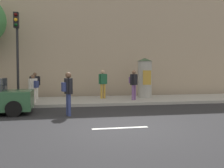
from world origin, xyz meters
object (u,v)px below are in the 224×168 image
object	(u,v)px
traffic_light	(17,43)
pedestrian_in_red_top	(33,86)
pedestrian_with_backpack	(134,82)
pedestrian_in_dark_shirt	(103,82)
poster_column	(145,77)
pedestrian_near_pole	(68,90)
pedestrian_in_light_jacket	(35,83)

from	to	relation	value
traffic_light	pedestrian_in_red_top	xyz separation A→B (m)	(0.67, 0.59, -2.13)
pedestrian_with_backpack	pedestrian_in_dark_shirt	world-z (taller)	pedestrian_in_dark_shirt
poster_column	pedestrian_near_pole	distance (m)	7.11
pedestrian_in_dark_shirt	pedestrian_in_red_top	bearing A→B (deg)	-158.22
pedestrian_in_red_top	pedestrian_in_light_jacket	bearing A→B (deg)	94.60
pedestrian_in_red_top	pedestrian_in_dark_shirt	world-z (taller)	pedestrian_in_dark_shirt
poster_column	pedestrian_in_red_top	distance (m)	6.91
pedestrian_in_red_top	pedestrian_with_backpack	size ratio (longest dim) A/B	0.86
pedestrian_in_dark_shirt	poster_column	bearing A→B (deg)	5.51
traffic_light	pedestrian_with_backpack	distance (m)	6.58
pedestrian_in_dark_shirt	pedestrian_in_light_jacket	size ratio (longest dim) A/B	1.10
pedestrian_in_light_jacket	traffic_light	bearing A→B (deg)	-100.54
pedestrian_near_pole	pedestrian_in_red_top	bearing A→B (deg)	117.69
poster_column	pedestrian_in_red_top	xyz separation A→B (m)	(-6.65, -1.82, -0.39)
poster_column	pedestrian_near_pole	bearing A→B (deg)	-133.98
traffic_light	pedestrian_in_light_jacket	world-z (taller)	traffic_light
pedestrian_near_pole	pedestrian_in_dark_shirt	bearing A→B (deg)	65.83
poster_column	pedestrian_in_light_jacket	xyz separation A→B (m)	(-6.82, 0.29, -0.33)
pedestrian_with_backpack	pedestrian_in_light_jacket	bearing A→B (deg)	163.49
traffic_light	pedestrian_near_pole	size ratio (longest dim) A/B	2.55
pedestrian_in_dark_shirt	pedestrian_near_pole	bearing A→B (deg)	-114.17
pedestrian_with_backpack	pedestrian_in_dark_shirt	distance (m)	1.98
traffic_light	pedestrian_with_backpack	size ratio (longest dim) A/B	2.60
pedestrian_near_pole	pedestrian_in_dark_shirt	xyz separation A→B (m)	(2.17, 4.84, 0.12)
traffic_light	pedestrian_with_backpack	xyz separation A→B (m)	(6.19, 1.02, -1.97)
pedestrian_with_backpack	pedestrian_near_pole	bearing A→B (deg)	-135.61
pedestrian_in_red_top	pedestrian_in_light_jacket	xyz separation A→B (m)	(-0.17, 2.11, 0.06)
pedestrian_near_pole	pedestrian_in_light_jacket	distance (m)	5.72
poster_column	pedestrian_in_red_top	bearing A→B (deg)	-164.68
pedestrian_in_red_top	pedestrian_in_light_jacket	size ratio (longest dim) A/B	0.93
traffic_light	pedestrian_in_red_top	bearing A→B (deg)	41.10
pedestrian_near_pole	pedestrian_with_backpack	bearing A→B (deg)	44.39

